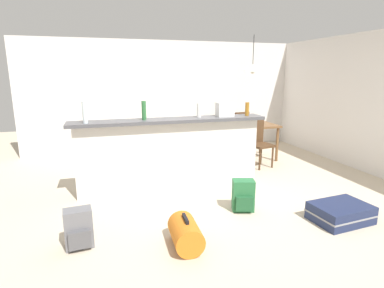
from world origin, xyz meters
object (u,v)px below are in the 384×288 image
at_px(bottle_clear, 85,113).
at_px(suitcase_flat_navy, 341,213).
at_px(bottle_white, 199,110).
at_px(pendant_lamp, 253,68).
at_px(bottle_green, 144,110).
at_px(dining_table, 248,129).
at_px(dining_chair_far_side, 238,130).
at_px(bottle_amber, 247,109).
at_px(backpack_grey, 79,229).
at_px(grocery_bag, 225,109).
at_px(backpack_green, 243,196).
at_px(dining_chair_near_partition, 258,140).
at_px(duffel_bag_orange, 186,233).

relative_size(bottle_clear, suitcase_flat_navy, 0.35).
distance_m(bottle_white, pendant_lamp, 1.95).
distance_m(bottle_green, dining_table, 2.71).
bearing_deg(dining_chair_far_side, bottle_amber, -111.68).
distance_m(bottle_white, backpack_grey, 2.46).
bearing_deg(suitcase_flat_navy, bottle_white, 127.22).
xyz_separation_m(grocery_bag, backpack_green, (-0.15, -1.06, -1.02)).
bearing_deg(bottle_green, bottle_clear, -172.85).
xyz_separation_m(dining_chair_near_partition, dining_chair_far_side, (0.10, 1.12, 0.00)).
xyz_separation_m(bottle_clear, dining_chair_far_side, (3.19, 1.93, -0.75)).
xyz_separation_m(bottle_white, duffel_bag_orange, (-0.69, -1.71, -1.07)).
bearing_deg(duffel_bag_orange, dining_chair_near_partition, 48.41).
relative_size(bottle_amber, pendant_lamp, 0.29).
bearing_deg(grocery_bag, bottle_white, 176.85).
bearing_deg(suitcase_flat_navy, pendant_lamp, 86.49).
xyz_separation_m(bottle_white, pendant_lamp, (1.46, 1.11, 0.66)).
bearing_deg(pendant_lamp, dining_chair_near_partition, -94.29).
relative_size(bottle_clear, backpack_green, 0.71).
relative_size(bottle_amber, dining_table, 0.19).
height_order(grocery_bag, pendant_lamp, pendant_lamp).
relative_size(dining_table, backpack_green, 2.62).
xyz_separation_m(bottle_white, suitcase_flat_navy, (1.29, -1.70, -1.11)).
relative_size(bottle_green, dining_chair_near_partition, 0.30).
relative_size(bottle_green, dining_chair_far_side, 0.30).
relative_size(grocery_bag, suitcase_flat_navy, 0.30).
height_order(bottle_clear, backpack_grey, bottle_clear).
height_order(bottle_amber, backpack_grey, bottle_amber).
height_order(dining_table, duffel_bag_orange, dining_table).
xyz_separation_m(pendant_lamp, suitcase_flat_navy, (-0.17, -2.81, -1.77)).
bearing_deg(bottle_clear, dining_chair_far_side, 31.12).
bearing_deg(suitcase_flat_navy, grocery_bag, 117.38).
bearing_deg(bottle_white, backpack_green, -75.84).
xyz_separation_m(bottle_clear, duffel_bag_orange, (0.98, -1.58, -1.11)).
relative_size(pendant_lamp, duffel_bag_orange, 1.50).
distance_m(grocery_bag, suitcase_flat_navy, 2.19).
bearing_deg(bottle_amber, dining_table, 61.45).
distance_m(bottle_amber, backpack_grey, 3.06).
relative_size(bottle_green, bottle_amber, 1.29).
bearing_deg(dining_chair_far_side, dining_table, -94.91).
relative_size(bottle_white, dining_table, 0.20).
bearing_deg(pendant_lamp, duffel_bag_orange, -127.41).
bearing_deg(dining_chair_near_partition, backpack_green, -123.35).
distance_m(bottle_clear, dining_chair_far_side, 3.81).
distance_m(duffel_bag_orange, backpack_green, 1.15).
bearing_deg(bottle_green, pendant_lamp, 26.11).
distance_m(bottle_clear, dining_table, 3.47).
relative_size(dining_chair_near_partition, backpack_green, 2.21).
xyz_separation_m(bottle_green, duffel_bag_orange, (0.16, -1.68, -1.10)).
bearing_deg(backpack_green, pendant_lamp, 61.43).
bearing_deg(duffel_bag_orange, bottle_clear, 121.72).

